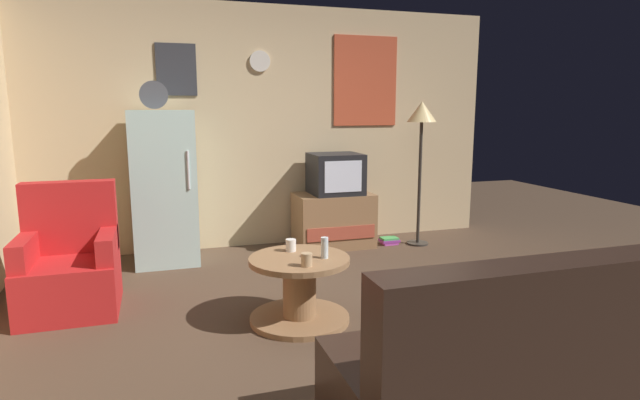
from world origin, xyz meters
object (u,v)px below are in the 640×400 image
object	(u,v)px
crt_tv	(335,174)
couch	(520,372)
mug_ceramic_white	(291,245)
standing_lamp	(422,123)
armchair	(70,266)
tv_stand	(333,220)
mug_ceramic_tan	(307,260)
wine_glass	(325,248)
fridge	(164,187)
book_stack	(389,241)
coffee_table	(299,289)

from	to	relation	value
crt_tv	couch	bearing A→B (deg)	-94.93
crt_tv	mug_ceramic_white	size ratio (longest dim) A/B	6.00
standing_lamp	armchair	xyz separation A→B (m)	(-3.44, -0.93, -1.02)
tv_stand	crt_tv	world-z (taller)	crt_tv
tv_stand	mug_ceramic_white	xyz separation A→B (m)	(-0.92, -1.71, 0.23)
tv_stand	crt_tv	distance (m)	0.52
mug_ceramic_tan	couch	bearing A→B (deg)	-65.17
wine_glass	fridge	bearing A→B (deg)	118.68
mug_ceramic_tan	book_stack	xyz separation A→B (m)	(1.54, 1.99, -0.48)
mug_ceramic_white	book_stack	xyz separation A→B (m)	(1.55, 1.60, -0.48)
wine_glass	armchair	size ratio (longest dim) A/B	0.16
fridge	book_stack	bearing A→B (deg)	-1.30
mug_ceramic_tan	armchair	size ratio (longest dim) A/B	0.09
mug_ceramic_white	couch	size ratio (longest dim) A/B	0.05
wine_glass	tv_stand	bearing A→B (deg)	69.27
mug_ceramic_tan	couch	xyz separation A→B (m)	(0.63, -1.37, -0.21)
armchair	fridge	bearing A→B (deg)	56.11
standing_lamp	wine_glass	bearing A→B (deg)	-133.81
mug_ceramic_white	standing_lamp	bearing A→B (deg)	38.97
mug_ceramic_tan	mug_ceramic_white	bearing A→B (deg)	91.31
standing_lamp	book_stack	size ratio (longest dim) A/B	7.66
standing_lamp	coffee_table	distance (m)	2.73
crt_tv	standing_lamp	xyz separation A→B (m)	(0.92, -0.20, 0.55)
couch	wine_glass	bearing A→B (deg)	106.90
crt_tv	standing_lamp	distance (m)	1.09
fridge	standing_lamp	size ratio (longest dim) A/B	1.11
book_stack	armchair	bearing A→B (deg)	-161.91
tv_stand	book_stack	world-z (taller)	tv_stand
crt_tv	mug_ceramic_white	xyz separation A→B (m)	(-0.94, -1.71, -0.29)
mug_ceramic_tan	book_stack	distance (m)	2.56
coffee_table	book_stack	distance (m)	2.35
coffee_table	couch	bearing A→B (deg)	-68.49
crt_tv	mug_ceramic_tan	xyz separation A→B (m)	(-0.93, -2.10, -0.29)
wine_glass	mug_ceramic_white	distance (m)	0.31
fridge	wine_glass	distance (m)	2.17
coffee_table	crt_tv	bearing A→B (deg)	63.81
fridge	book_stack	xyz separation A→B (m)	(2.41, -0.05, -0.72)
fridge	crt_tv	xyz separation A→B (m)	(1.80, 0.05, 0.06)
fridge	wine_glass	world-z (taller)	fridge
tv_stand	book_stack	distance (m)	0.69
fridge	tv_stand	bearing A→B (deg)	1.76
crt_tv	mug_ceramic_white	distance (m)	1.97
crt_tv	coffee_table	world-z (taller)	crt_tv
mug_ceramic_white	mug_ceramic_tan	bearing A→B (deg)	-88.69
book_stack	wine_glass	bearing A→B (deg)	-126.64
wine_glass	mug_ceramic_tan	xyz separation A→B (m)	(-0.17, -0.15, -0.03)
tv_stand	wine_glass	xyz separation A→B (m)	(-0.74, -1.95, 0.26)
coffee_table	wine_glass	xyz separation A→B (m)	(0.17, -0.07, 0.31)
fridge	couch	size ratio (longest dim) A/B	1.04
mug_ceramic_white	armchair	size ratio (longest dim) A/B	0.09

